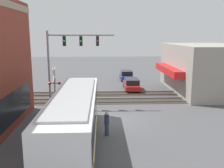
# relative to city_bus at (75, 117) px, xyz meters

# --- Properties ---
(ground_plane) EXTENTS (120.00, 120.00, 0.00)m
(ground_plane) POSITION_rel_city_bus_xyz_m (4.36, -2.80, -1.85)
(ground_plane) COLOR #4C4C4F
(shop_building) EXTENTS (12.96, 9.31, 5.64)m
(shop_building) POSITION_rel_city_bus_xyz_m (14.88, -14.31, 0.97)
(shop_building) COLOR gray
(shop_building) RESTS_ON ground
(city_bus) EXTENTS (11.95, 2.59, 3.34)m
(city_bus) POSITION_rel_city_bus_xyz_m (0.00, 0.00, 0.00)
(city_bus) COLOR white
(city_bus) RESTS_ON ground
(traffic_signal_gantry) EXTENTS (0.42, 6.20, 7.16)m
(traffic_signal_gantry) POSITION_rel_city_bus_xyz_m (8.66, 1.49, 3.39)
(traffic_signal_gantry) COLOR gray
(traffic_signal_gantry) RESTS_ON ground
(crossing_signal) EXTENTS (1.41, 1.18, 3.81)m
(crossing_signal) POSITION_rel_city_bus_xyz_m (8.51, 2.77, 0.45)
(crossing_signal) COLOR gray
(crossing_signal) RESTS_ON ground
(rail_track_near) EXTENTS (2.60, 60.00, 0.15)m
(rail_track_near) POSITION_rel_city_bus_xyz_m (10.36, -2.80, -1.82)
(rail_track_near) COLOR #332D28
(rail_track_near) RESTS_ON ground
(rail_track_far) EXTENTS (2.60, 60.00, 0.15)m
(rail_track_far) POSITION_rel_city_bus_xyz_m (13.56, -2.80, -1.82)
(rail_track_far) COLOR #332D28
(rail_track_far) RESTS_ON ground
(parked_car_red) EXTENTS (4.82, 1.82, 1.41)m
(parked_car_red) POSITION_rel_city_bus_xyz_m (15.88, -5.40, -1.18)
(parked_car_red) COLOR #B21E19
(parked_car_red) RESTS_ON ground
(parked_car_blue) EXTENTS (4.39, 1.82, 1.47)m
(parked_car_blue) POSITION_rel_city_bus_xyz_m (22.63, -5.40, -1.16)
(parked_car_blue) COLOR navy
(parked_car_blue) RESTS_ON ground
(pedestrian_at_crossing) EXTENTS (0.34, 0.34, 1.80)m
(pedestrian_at_crossing) POSITION_rel_city_bus_xyz_m (8.51, 2.29, -0.92)
(pedestrian_at_crossing) COLOR #473828
(pedestrian_at_crossing) RESTS_ON ground
(pedestrian_near_bus) EXTENTS (0.34, 0.34, 1.67)m
(pedestrian_near_bus) POSITION_rel_city_bus_xyz_m (1.41, -1.99, -1.00)
(pedestrian_near_bus) COLOR #2D3351
(pedestrian_near_bus) RESTS_ON ground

